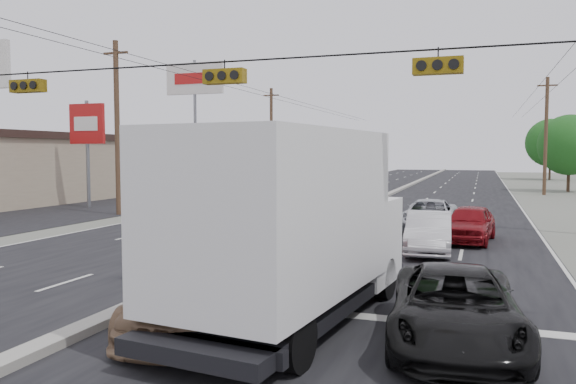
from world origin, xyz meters
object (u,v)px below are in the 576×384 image
at_px(oncoming_near, 228,217).
at_px(oncoming_far, 335,197).
at_px(tan_sedan, 204,292).
at_px(queue_car_c, 430,215).
at_px(black_suv, 455,308).
at_px(queue_car_e, 469,224).
at_px(utility_pole_left_b, 117,127).
at_px(utility_pole_left_c, 271,138).
at_px(utility_pole_right_c, 546,135).
at_px(tree_right_mid, 570,145).
at_px(box_truck, 292,226).
at_px(queue_car_b, 429,233).
at_px(pole_sign_billboard, 195,87).
at_px(pole_sign_mid, 87,130).
at_px(queue_car_a, 370,219).
at_px(pole_sign_far, 239,145).
at_px(tree_right_far, 551,143).
at_px(tree_left_far, 259,152).
at_px(red_sedan, 314,246).

height_order(oncoming_near, oncoming_far, oncoming_far).
relative_size(tan_sedan, queue_car_c, 1.01).
relative_size(black_suv, queue_car_e, 1.17).
xyz_separation_m(utility_pole_left_b, oncoming_far, (11.10, 7.14, -4.33)).
bearing_deg(tan_sedan, oncoming_far, 91.32).
distance_m(utility_pole_left_c, oncoming_near, 31.13).
bearing_deg(black_suv, tan_sedan, -178.94).
relative_size(utility_pole_right_c, oncoming_far, 1.79).
height_order(tree_right_mid, box_truck, tree_right_mid).
bearing_deg(box_truck, queue_car_b, 85.09).
bearing_deg(utility_pole_left_c, queue_car_e, -55.86).
distance_m(pole_sign_billboard, oncoming_far, 16.48).
height_order(queue_car_c, oncoming_far, oncoming_far).
height_order(utility_pole_left_c, pole_sign_mid, utility_pole_left_c).
relative_size(box_truck, oncoming_far, 1.48).
bearing_deg(utility_pole_right_c, utility_pole_left_b, -135.00).
xyz_separation_m(tan_sedan, oncoming_far, (-3.46, 24.38, 0.03)).
relative_size(tan_sedan, queue_car_b, 1.16).
xyz_separation_m(queue_car_b, queue_car_e, (1.33, 3.13, 0.01)).
relative_size(queue_car_a, oncoming_near, 0.92).
relative_size(black_suv, queue_car_c, 1.00).
bearing_deg(tan_sedan, queue_car_a, 79.85).
distance_m(utility_pole_left_c, pole_sign_far, 3.57).
height_order(tan_sedan, oncoming_far, oncoming_far).
bearing_deg(oncoming_near, tree_right_far, -102.25).
relative_size(utility_pole_right_c, tree_right_far, 1.23).
distance_m(pole_sign_mid, queue_car_a, 21.36).
relative_size(pole_sign_mid, queue_car_b, 1.58).
height_order(queue_car_a, oncoming_far, oncoming_far).
bearing_deg(queue_car_c, tree_right_far, 79.52).
distance_m(tan_sedan, queue_car_e, 14.36).
xyz_separation_m(tree_left_far, queue_car_a, (24.88, -48.50, -2.96)).
xyz_separation_m(utility_pole_right_c, tan_sedan, (-10.44, -42.24, -4.36)).
xyz_separation_m(tree_left_far, queue_car_b, (27.67, -51.89, -2.99)).
bearing_deg(queue_car_c, box_truck, -94.96).
relative_size(utility_pole_left_b, tree_left_far, 1.63).
xyz_separation_m(utility_pole_left_c, pole_sign_billboard, (-2.00, -12.00, 3.76)).
bearing_deg(tan_sedan, oncoming_near, 106.46).
relative_size(tree_right_mid, black_suv, 1.41).
relative_size(box_truck, queue_car_e, 1.90).
bearing_deg(utility_pole_right_c, queue_car_b, -102.09).
bearing_deg(utility_pole_left_c, utility_pole_left_b, -90.00).
bearing_deg(utility_pole_left_c, utility_pole_right_c, 0.00).
bearing_deg(utility_pole_left_c, tree_left_far, 115.41).
bearing_deg(utility_pole_left_c, queue_car_c, -55.62).
relative_size(pole_sign_mid, queue_car_e, 1.61).
bearing_deg(black_suv, utility_pole_right_c, 77.37).
xyz_separation_m(box_truck, red_sedan, (-1.12, 5.52, -1.36)).
relative_size(queue_car_a, queue_car_e, 1.02).
height_order(utility_pole_left_b, queue_car_a, utility_pole_left_b).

